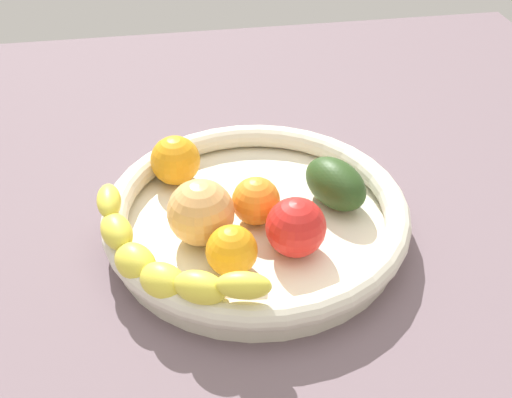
{
  "coord_description": "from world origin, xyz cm",
  "views": [
    {
      "loc": [
        8.9,
        53.92,
        49.96
      ],
      "look_at": [
        0.0,
        0.0,
        7.85
      ],
      "focal_mm": 43.56,
      "sensor_mm": 36.0,
      "label": 1
    }
  ],
  "objects_px": {
    "orange_front": "(256,200)",
    "avocado_dark": "(335,184)",
    "orange_mid_left": "(175,160)",
    "peach_blush": "(201,212)",
    "banana_draped_left": "(156,260)",
    "tomato_red": "(296,227)",
    "orange_mid_right": "(232,251)",
    "fruit_bowl": "(256,216)"
  },
  "relations": [
    {
      "from": "banana_draped_left",
      "to": "orange_front",
      "type": "distance_m",
      "value": 0.14
    },
    {
      "from": "banana_draped_left",
      "to": "fruit_bowl",
      "type": "bearing_deg",
      "value": -142.85
    },
    {
      "from": "orange_front",
      "to": "fruit_bowl",
      "type": "bearing_deg",
      "value": 74.45
    },
    {
      "from": "fruit_bowl",
      "to": "orange_mid_right",
      "type": "distance_m",
      "value": 0.09
    },
    {
      "from": "orange_front",
      "to": "orange_mid_right",
      "type": "relative_size",
      "value": 1.02
    },
    {
      "from": "orange_mid_right",
      "to": "tomato_red",
      "type": "distance_m",
      "value": 0.07
    },
    {
      "from": "orange_mid_right",
      "to": "avocado_dark",
      "type": "relative_size",
      "value": 0.61
    },
    {
      "from": "banana_draped_left",
      "to": "orange_mid_left",
      "type": "xyz_separation_m",
      "value": [
        -0.03,
        -0.18,
        -0.0
      ]
    },
    {
      "from": "orange_mid_left",
      "to": "peach_blush",
      "type": "bearing_deg",
      "value": 100.28
    },
    {
      "from": "fruit_bowl",
      "to": "banana_draped_left",
      "type": "bearing_deg",
      "value": 37.15
    },
    {
      "from": "orange_front",
      "to": "orange_mid_right",
      "type": "xyz_separation_m",
      "value": [
        0.04,
        0.08,
        -0.0
      ]
    },
    {
      "from": "banana_draped_left",
      "to": "tomato_red",
      "type": "bearing_deg",
      "value": -168.97
    },
    {
      "from": "tomato_red",
      "to": "orange_mid_left",
      "type": "bearing_deg",
      "value": -51.85
    },
    {
      "from": "fruit_bowl",
      "to": "orange_mid_right",
      "type": "relative_size",
      "value": 6.46
    },
    {
      "from": "avocado_dark",
      "to": "tomato_red",
      "type": "bearing_deg",
      "value": 49.74
    },
    {
      "from": "tomato_red",
      "to": "avocado_dark",
      "type": "relative_size",
      "value": 0.74
    },
    {
      "from": "fruit_bowl",
      "to": "avocado_dark",
      "type": "bearing_deg",
      "value": -169.71
    },
    {
      "from": "fruit_bowl",
      "to": "avocado_dark",
      "type": "relative_size",
      "value": 3.97
    },
    {
      "from": "fruit_bowl",
      "to": "orange_mid_right",
      "type": "height_order",
      "value": "orange_mid_right"
    },
    {
      "from": "peach_blush",
      "to": "avocado_dark",
      "type": "bearing_deg",
      "value": -166.21
    },
    {
      "from": "fruit_bowl",
      "to": "avocado_dark",
      "type": "height_order",
      "value": "avocado_dark"
    },
    {
      "from": "peach_blush",
      "to": "orange_mid_left",
      "type": "bearing_deg",
      "value": -79.72
    },
    {
      "from": "orange_mid_left",
      "to": "avocado_dark",
      "type": "height_order",
      "value": "orange_mid_left"
    },
    {
      "from": "orange_mid_right",
      "to": "avocado_dark",
      "type": "height_order",
      "value": "avocado_dark"
    },
    {
      "from": "tomato_red",
      "to": "peach_blush",
      "type": "height_order",
      "value": "peach_blush"
    },
    {
      "from": "peach_blush",
      "to": "orange_front",
      "type": "bearing_deg",
      "value": -160.11
    },
    {
      "from": "fruit_bowl",
      "to": "banana_draped_left",
      "type": "xyz_separation_m",
      "value": [
        0.11,
        0.09,
        0.03
      ]
    },
    {
      "from": "orange_mid_left",
      "to": "peach_blush",
      "type": "relative_size",
      "value": 0.83
    },
    {
      "from": "orange_mid_left",
      "to": "peach_blush",
      "type": "distance_m",
      "value": 0.11
    },
    {
      "from": "banana_draped_left",
      "to": "tomato_red",
      "type": "relative_size",
      "value": 3.01
    },
    {
      "from": "avocado_dark",
      "to": "fruit_bowl",
      "type": "bearing_deg",
      "value": 10.29
    },
    {
      "from": "orange_front",
      "to": "avocado_dark",
      "type": "xyz_separation_m",
      "value": [
        -0.1,
        -0.02,
        -0.0
      ]
    },
    {
      "from": "banana_draped_left",
      "to": "peach_blush",
      "type": "relative_size",
      "value": 2.66
    },
    {
      "from": "orange_mid_right",
      "to": "orange_mid_left",
      "type": "bearing_deg",
      "value": -74.59
    },
    {
      "from": "orange_front",
      "to": "avocado_dark",
      "type": "distance_m",
      "value": 0.1
    },
    {
      "from": "orange_mid_right",
      "to": "orange_front",
      "type": "bearing_deg",
      "value": -116.06
    },
    {
      "from": "orange_front",
      "to": "avocado_dark",
      "type": "bearing_deg",
      "value": -170.47
    },
    {
      "from": "orange_mid_left",
      "to": "avocado_dark",
      "type": "relative_size",
      "value": 0.69
    },
    {
      "from": "banana_draped_left",
      "to": "peach_blush",
      "type": "xyz_separation_m",
      "value": [
        -0.05,
        -0.06,
        0.0
      ]
    },
    {
      "from": "tomato_red",
      "to": "avocado_dark",
      "type": "distance_m",
      "value": 0.1
    },
    {
      "from": "orange_mid_left",
      "to": "banana_draped_left",
      "type": "bearing_deg",
      "value": 80.64
    },
    {
      "from": "banana_draped_left",
      "to": "peach_blush",
      "type": "bearing_deg",
      "value": -127.83
    }
  ]
}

